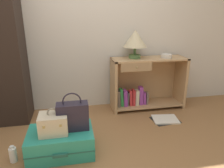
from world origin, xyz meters
name	(u,v)px	position (x,y,z in m)	size (l,w,h in m)	color
ground_plane	(103,167)	(0.00, 0.00, 0.00)	(9.00, 9.00, 0.00)	olive
back_wall	(86,20)	(0.00, 1.50, 1.30)	(6.40, 0.10, 2.60)	beige
bookshelf	(144,84)	(0.84, 1.25, 0.38)	(1.10, 0.39, 0.77)	tan
table_lamp	(135,39)	(0.67, 1.27, 1.04)	(0.33, 0.33, 0.40)	#4C7542
bowl	(166,56)	(1.14, 1.21, 0.80)	(0.16, 0.16, 0.05)	silver
suitcase_large	(61,142)	(-0.39, 0.30, 0.13)	(0.66, 0.46, 0.26)	teal
train_case	(53,124)	(-0.45, 0.28, 0.36)	(0.28, 0.24, 0.27)	beige
handbag	(73,116)	(-0.25, 0.32, 0.40)	(0.32, 0.14, 0.40)	#231E2D
bottle	(13,154)	(-0.85, 0.25, 0.08)	(0.07, 0.07, 0.17)	white
open_book_on_floor	(165,119)	(0.98, 0.76, 0.01)	(0.38, 0.32, 0.02)	white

